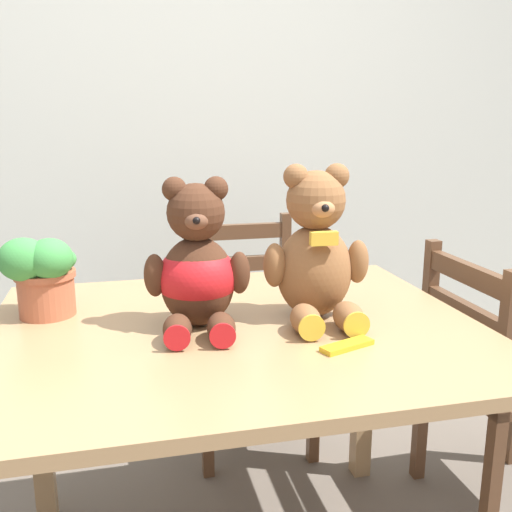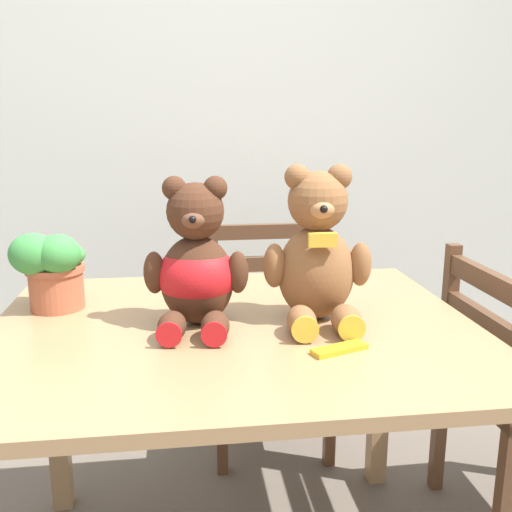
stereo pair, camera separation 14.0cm
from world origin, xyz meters
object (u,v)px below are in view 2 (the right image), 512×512
teddy_bear_left (196,267)px  potted_plant (51,266)px  teddy_bear_right (317,255)px  chocolate_bar (339,349)px  wooden_chair_behind (267,332)px

teddy_bear_left → potted_plant: bearing=-16.9°
teddy_bear_right → chocolate_bar: bearing=94.4°
teddy_bear_right → potted_plant: size_ratio=1.82×
wooden_chair_behind → chocolate_bar: bearing=90.5°
teddy_bear_right → potted_plant: (-0.67, 0.17, -0.05)m
potted_plant → wooden_chair_behind: bearing=42.8°
wooden_chair_behind → teddy_bear_right: size_ratio=2.30×
wooden_chair_behind → teddy_bear_left: teddy_bear_left is taller
teddy_bear_right → potted_plant: 0.70m
chocolate_bar → wooden_chair_behind: bearing=90.5°
teddy_bear_right → wooden_chair_behind: bearing=-85.9°
teddy_bear_right → chocolate_bar: 0.27m
wooden_chair_behind → teddy_bear_right: teddy_bear_right is taller
wooden_chair_behind → chocolate_bar: wooden_chair_behind is taller
potted_plant → teddy_bear_left: bearing=-23.4°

